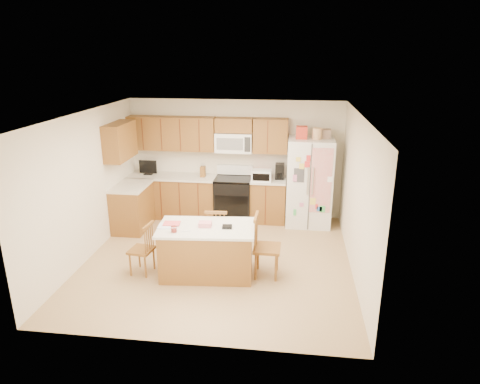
# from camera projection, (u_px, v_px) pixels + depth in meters

# --- Properties ---
(ground) EXTENTS (4.50, 4.50, 0.00)m
(ground) POSITION_uv_depth(u_px,v_px,m) (218.00, 260.00, 7.40)
(ground) COLOR #926F4E
(ground) RESTS_ON ground
(room_shell) EXTENTS (4.60, 4.60, 2.52)m
(room_shell) POSITION_uv_depth(u_px,v_px,m) (217.00, 180.00, 6.95)
(room_shell) COLOR beige
(room_shell) RESTS_ON ground
(cabinetry) EXTENTS (3.36, 1.56, 2.15)m
(cabinetry) POSITION_uv_depth(u_px,v_px,m) (186.00, 178.00, 8.92)
(cabinetry) COLOR brown
(cabinetry) RESTS_ON ground
(stove) EXTENTS (0.76, 0.65, 1.13)m
(stove) POSITION_uv_depth(u_px,v_px,m) (233.00, 198.00, 9.07)
(stove) COLOR black
(stove) RESTS_ON ground
(refrigerator) EXTENTS (0.90, 0.79, 2.04)m
(refrigerator) POSITION_uv_depth(u_px,v_px,m) (309.00, 181.00, 8.69)
(refrigerator) COLOR white
(refrigerator) RESTS_ON ground
(island) EXTENTS (1.57, 1.00, 0.91)m
(island) POSITION_uv_depth(u_px,v_px,m) (207.00, 250.00, 6.82)
(island) COLOR brown
(island) RESTS_ON ground
(windsor_chair_left) EXTENTS (0.40, 0.42, 0.86)m
(windsor_chair_left) POSITION_uv_depth(u_px,v_px,m) (143.00, 250.00, 6.86)
(windsor_chair_left) COLOR brown
(windsor_chair_left) RESTS_ON ground
(windsor_chair_back) EXTENTS (0.42, 0.40, 0.91)m
(windsor_chair_back) POSITION_uv_depth(u_px,v_px,m) (217.00, 234.00, 7.37)
(windsor_chair_back) COLOR brown
(windsor_chair_back) RESTS_ON ground
(windsor_chair_right) EXTENTS (0.43, 0.45, 1.03)m
(windsor_chair_right) POSITION_uv_depth(u_px,v_px,m) (265.00, 247.00, 6.76)
(windsor_chair_right) COLOR brown
(windsor_chair_right) RESTS_ON ground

